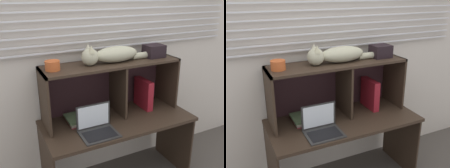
# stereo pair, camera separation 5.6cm
# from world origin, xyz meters

# --- Properties ---
(back_panel_with_blinds) EXTENTS (4.40, 0.08, 2.50)m
(back_panel_with_blinds) POSITION_xyz_m (0.00, 0.55, 1.26)
(back_panel_with_blinds) COLOR beige
(back_panel_with_blinds) RESTS_ON ground
(desk) EXTENTS (1.39, 0.63, 0.71)m
(desk) POSITION_xyz_m (0.00, 0.20, 0.57)
(desk) COLOR #33251B
(desk) RESTS_ON ground
(hutch_shelf_unit) EXTENTS (1.29, 0.36, 0.52)m
(hutch_shelf_unit) POSITION_xyz_m (0.01, 0.36, 1.06)
(hutch_shelf_unit) COLOR #33251B
(hutch_shelf_unit) RESTS_ON desk
(cat) EXTENTS (0.77, 0.17, 0.18)m
(cat) POSITION_xyz_m (-0.00, 0.32, 1.30)
(cat) COLOR #B0AF93
(cat) RESTS_ON hutch_shelf_unit
(laptop) EXTENTS (0.31, 0.24, 0.23)m
(laptop) POSITION_xyz_m (-0.27, 0.06, 0.76)
(laptop) COLOR #2B2B2B
(laptop) RESTS_ON desk
(binder_upright) EXTENTS (0.06, 0.26, 0.30)m
(binder_upright) POSITION_xyz_m (0.36, 0.32, 0.86)
(binder_upright) COLOR maroon
(binder_upright) RESTS_ON desk
(book_stack) EXTENTS (0.21, 0.23, 0.05)m
(book_stack) POSITION_xyz_m (-0.35, 0.32, 0.73)
(book_stack) COLOR maroon
(book_stack) RESTS_ON desk
(small_basket) EXTENTS (0.12, 0.12, 0.08)m
(small_basket) POSITION_xyz_m (-0.54, 0.32, 1.26)
(small_basket) COLOR #BE5528
(small_basket) RESTS_ON hutch_shelf_unit
(storage_box) EXTENTS (0.18, 0.16, 0.12)m
(storage_box) POSITION_xyz_m (0.45, 0.32, 1.28)
(storage_box) COLOR black
(storage_box) RESTS_ON hutch_shelf_unit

